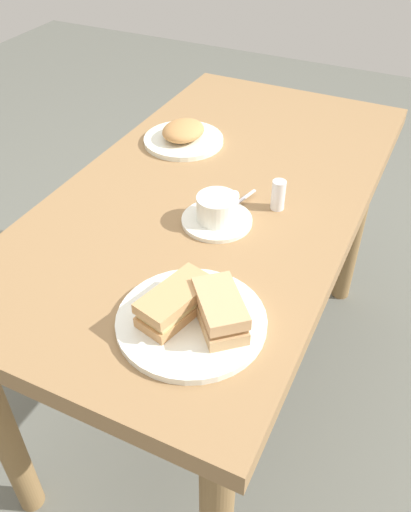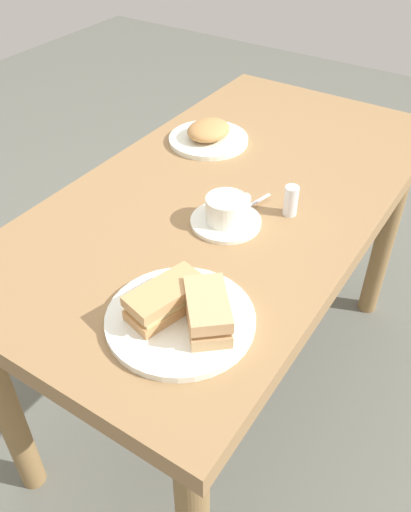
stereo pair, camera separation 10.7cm
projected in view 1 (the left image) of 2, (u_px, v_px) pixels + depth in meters
ground_plane at (213, 379)px, 1.80m from camera, size 6.00×6.00×0.00m
dining_table at (216, 222)px, 1.38m from camera, size 1.32×0.70×0.75m
sandwich_plate at (191, 321)px, 0.96m from camera, size 0.27×0.27×0.01m
sandwich_front at (176, 302)px, 0.95m from camera, size 0.16×0.10×0.05m
sandwich_back at (220, 311)px, 0.93m from camera, size 0.14×0.14×0.06m
coffee_saucer at (217, 220)px, 1.20m from camera, size 0.16×0.16×0.01m
coffee_cup at (217, 207)px, 1.18m from camera, size 0.11×0.09×0.06m
spoon at (238, 202)px, 1.25m from camera, size 0.10×0.04×0.01m
side_plate at (184, 140)px, 1.49m from camera, size 0.22×0.22×0.01m
side_food_pile at (183, 131)px, 1.47m from camera, size 0.13×0.11×0.04m
salt_shaker at (278, 195)px, 1.23m from camera, size 0.03×0.03×0.07m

